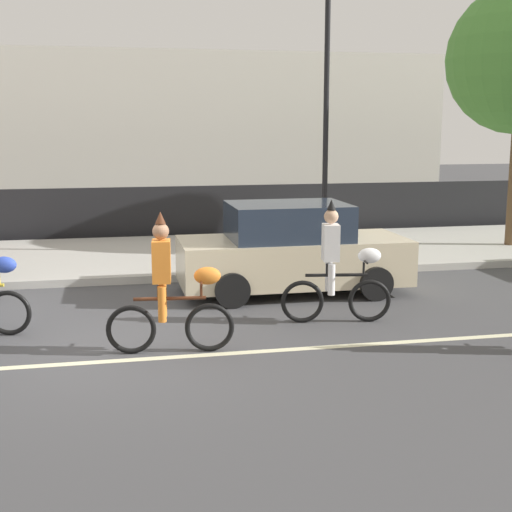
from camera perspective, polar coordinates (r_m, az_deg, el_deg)
ground_plane at (r=10.04m, az=-11.80°, el=-7.36°), size 80.00×80.00×0.00m
road_centre_line at (r=9.56m, az=-11.79°, el=-8.25°), size 36.00×0.14×0.01m
sidewalk_curb at (r=16.33m, az=-11.85°, el=-0.15°), size 60.00×5.00×0.15m
fence_line at (r=19.10m, az=-11.93°, el=3.29°), size 40.00×0.08×1.40m
building_backdrop at (r=27.67m, az=-17.03°, el=9.40°), size 28.00×8.00×5.39m
parade_cyclist_orange at (r=9.57m, az=-6.83°, el=-2.86°), size 1.72×0.50×1.92m
parade_cyclist_zebra at (r=11.03m, az=6.54°, el=-1.06°), size 1.71×0.52×1.92m
parked_car_beige at (r=12.92m, az=2.86°, el=0.44°), size 4.10×1.92×1.64m
street_lamp_post at (r=16.13m, az=5.67°, el=13.85°), size 0.36×0.36×5.86m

